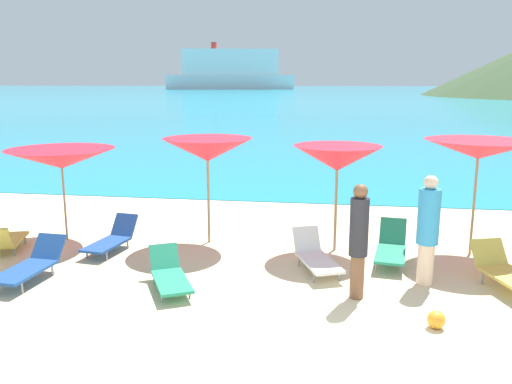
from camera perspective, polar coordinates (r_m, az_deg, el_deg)
ground_plane at (r=16.53m, az=8.49°, el=-0.75°), size 50.00×100.00×0.30m
ocean_water at (r=234.75m, az=8.97°, el=10.86°), size 650.00×440.00×0.02m
umbrella_0 at (r=12.04m, az=-20.32°, el=3.40°), size 2.38×2.38×2.02m
umbrella_1 at (r=11.13m, az=-5.27°, el=4.56°), size 1.93×1.93×2.26m
umbrella_2 at (r=10.68m, az=8.79°, el=3.61°), size 1.96×1.96×2.17m
umbrella_3 at (r=11.12m, az=22.94°, el=4.24°), size 2.19×2.19×2.31m
lounge_chair_0 at (r=10.11m, az=-23.20°, el=-7.20°), size 0.68×1.59×0.64m
lounge_chair_1 at (r=9.86m, az=25.54°, el=-7.75°), size 1.06×1.66×0.68m
lounge_chair_3 at (r=11.26m, az=-15.31°, el=-4.86°), size 0.73×1.49×0.64m
lounge_chair_4 at (r=10.49m, az=14.42°, el=-5.79°), size 0.72×1.50×0.74m
lounge_chair_5 at (r=9.82m, az=6.44°, el=-6.87°), size 1.04×1.56×0.67m
lounge_chair_6 at (r=9.09m, az=-9.34°, el=-8.79°), size 1.13×1.52×0.59m
lounge_chair_7 at (r=11.87m, az=-25.65°, el=-4.69°), size 1.00×1.54×0.69m
beachgoer_1 at (r=9.35m, az=18.10°, el=-3.69°), size 0.37×0.37×1.90m
beachgoer_3 at (r=8.49m, az=11.05°, el=-4.84°), size 0.30×0.30×1.87m
beach_ball at (r=8.05m, az=18.92°, el=-12.94°), size 0.26×0.26×0.26m
cruise_ship at (r=251.16m, az=-2.82°, el=12.89°), size 59.50×19.79×21.26m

